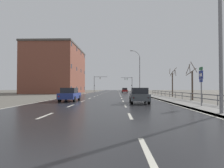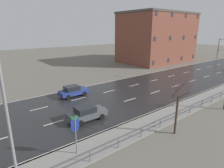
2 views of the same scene
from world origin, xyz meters
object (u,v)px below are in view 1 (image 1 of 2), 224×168
car_distant (70,94)px  car_far_left (139,95)px  street_lamp_midground (139,73)px  traffic_signal_left (97,81)px  brick_building (57,70)px  traffic_signal_right (129,82)px  car_far_right (125,90)px  street_lamp_foreground (218,24)px  highway_sign (201,81)px

car_distant → car_far_left: 8.04m
street_lamp_midground → traffic_signal_left: bearing=117.0°
street_lamp_midground → brick_building: brick_building is taller
traffic_signal_left → car_distant: size_ratio=1.58×
traffic_signal_right → car_far_left: 56.11m
car_distant → car_far_right: 38.92m
brick_building → traffic_signal_right: bearing=39.7°
street_lamp_midground → car_distant: size_ratio=2.78×
street_lamp_foreground → car_far_left: size_ratio=2.56×
street_lamp_foreground → highway_sign: bearing=77.4°
car_far_right → traffic_signal_right: bearing=80.5°
street_lamp_midground → car_far_right: size_ratio=2.78×
street_lamp_foreground → highway_sign: (0.92, 4.14, -3.15)m
highway_sign → brick_building: 47.56m
highway_sign → car_far_right: 44.34m
street_lamp_foreground → car_distant: street_lamp_foreground is taller
traffic_signal_right → car_far_right: traffic_signal_right is taller
street_lamp_midground → highway_sign: bearing=-88.3°
street_lamp_midground → brick_building: (-24.16, 7.62, 1.39)m
traffic_signal_right → car_far_right: bearing=-99.7°
street_lamp_midground → street_lamp_foreground: bearing=-90.0°
traffic_signal_left → car_far_left: bearing=-79.3°
traffic_signal_left → brick_building: bearing=-115.5°
traffic_signal_left → brick_building: 22.96m
traffic_signal_right → car_far_right: 16.05m
highway_sign → car_far_left: (-4.52, 3.67, -1.28)m
street_lamp_midground → traffic_signal_left: (-14.35, 28.21, -1.31)m
car_far_right → brick_building: bearing=-168.9°
street_lamp_foreground → car_far_right: bearing=93.9°
car_distant → street_lamp_foreground: bearing=-42.1°
street_lamp_foreground → car_distant: (-11.29, 10.17, -4.43)m
car_far_right → brick_building: 22.14m
car_distant → brick_building: 36.94m
street_lamp_midground → highway_sign: 32.67m
street_lamp_foreground → car_far_left: street_lamp_foreground is taller
highway_sign → car_far_left: 5.96m
traffic_signal_left → car_far_right: (11.07, -16.56, -3.46)m
street_lamp_foreground → traffic_signal_right: size_ratio=1.77×
brick_building → traffic_signal_left: bearing=64.5°
traffic_signal_right → car_distant: (-10.62, -53.57, -3.30)m
traffic_signal_left → car_far_right: bearing=-56.2°
highway_sign → traffic_signal_right: (-1.59, 59.60, 2.02)m
traffic_signal_right → traffic_signal_left: size_ratio=0.93×
street_lamp_foreground → traffic_signal_left: size_ratio=1.64×
highway_sign → car_far_left: highway_sign is taller
traffic_signal_left → brick_building: (-9.81, -20.59, 2.69)m
street_lamp_foreground → highway_sign: street_lamp_foreground is taller
street_lamp_midground → brick_building: bearing=162.5°
traffic_signal_left → highway_sign: bearing=-75.9°
highway_sign → brick_building: (-25.11, 40.09, 4.88)m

